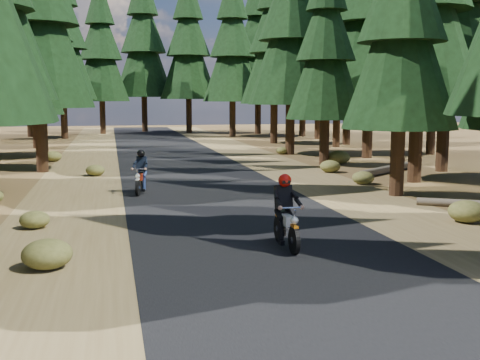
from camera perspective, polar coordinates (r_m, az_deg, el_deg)
name	(u,v)px	position (r m, az deg, el deg)	size (l,w,h in m)	color
ground	(253,232)	(14.80, 1.23, -4.99)	(120.00, 120.00, 0.00)	#4D371B
road	(217,199)	(19.60, -2.16, -1.82)	(6.00, 100.00, 0.01)	black
shoulder_l	(71,204)	(19.35, -15.70, -2.24)	(3.20, 100.00, 0.01)	brown
shoulder_r	(350,194)	(20.89, 10.37, -1.36)	(3.20, 100.00, 0.01)	brown
pine_forest	(167,16)	(35.54, -6.93, 15.18)	(34.59, 55.08, 16.32)	black
log_near	(386,170)	(27.12, 13.65, 0.96)	(0.32, 0.32, 4.80)	#4C4233
understory_shrubs	(264,182)	(21.57, 2.27, -0.21)	(15.82, 30.48, 0.67)	#474C1E
rider_lead	(286,224)	(13.20, 4.42, -4.16)	(0.55, 1.81, 1.61)	silver
rider_follow	(141,179)	(20.92, -9.40, 0.08)	(0.88, 1.76, 1.50)	maroon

